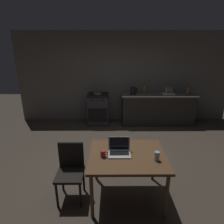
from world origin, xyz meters
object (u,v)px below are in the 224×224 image
at_px(stove_oven, 98,109).
at_px(coffee_mug, 103,154).
at_px(drinking_glass, 157,156).
at_px(bottle, 188,90).
at_px(frying_pan, 98,94).
at_px(dish_rack, 169,92).
at_px(bottle_b, 144,89).
at_px(electric_kettle, 133,91).
at_px(laptop, 119,151).
at_px(chair, 71,168).
at_px(dining_table, 127,159).

distance_m(stove_oven, coffee_mug, 3.10).
height_order(coffee_mug, drinking_glass, drinking_glass).
height_order(stove_oven, bottle, bottle).
bearing_deg(bottle, frying_pan, 179.55).
xyz_separation_m(dish_rack, bottle_b, (-0.70, 0.08, 0.09)).
bearing_deg(electric_kettle, drinking_glass, -90.40).
bearing_deg(electric_kettle, coffee_mug, -103.90).
bearing_deg(drinking_glass, bottle_b, 83.73).
bearing_deg(electric_kettle, bottle_b, 13.46).
distance_m(laptop, coffee_mug, 0.25).
xyz_separation_m(electric_kettle, coffee_mug, (-0.76, -3.07, -0.21)).
height_order(coffee_mug, dish_rack, dish_rack).
xyz_separation_m(laptop, electric_kettle, (0.53, 2.98, 0.22)).
relative_size(chair, laptop, 2.73).
xyz_separation_m(electric_kettle, dish_rack, (1.04, 0.00, -0.06)).
height_order(coffee_mug, bottle_b, bottle_b).
bearing_deg(bottle_b, coffee_mug, -109.14).
distance_m(electric_kettle, frying_pan, 1.04).
bearing_deg(frying_pan, dish_rack, 0.82).
xyz_separation_m(frying_pan, drinking_glass, (1.01, -3.13, -0.12)).
distance_m(electric_kettle, drinking_glass, 3.17).
relative_size(chair, dish_rack, 2.57).
xyz_separation_m(stove_oven, dining_table, (0.62, -3.01, 0.22)).
height_order(dining_table, coffee_mug, coffee_mug).
height_order(stove_oven, electric_kettle, electric_kettle).
relative_size(laptop, dish_rack, 0.94).
bearing_deg(bottle, chair, -134.05).
height_order(dining_table, chair, chair).
height_order(laptop, bottle, bottle).
relative_size(electric_kettle, bottle, 0.81).
height_order(laptop, bottle_b, bottle_b).
xyz_separation_m(bottle, dish_rack, (-0.53, 0.05, -0.08)).
distance_m(dining_table, dish_rack, 3.35).
xyz_separation_m(laptop, bottle_b, (0.86, 3.06, 0.25)).
bearing_deg(coffee_mug, drinking_glass, -6.90).
bearing_deg(stove_oven, coffee_mug, -84.96).
relative_size(laptop, electric_kettle, 1.44).
bearing_deg(chair, bottle_b, 66.25).
height_order(stove_oven, bottle_b, bottle_b).
bearing_deg(stove_oven, bottle, -1.05).
xyz_separation_m(chair, laptop, (0.73, -0.01, 0.30)).
distance_m(chair, bottle, 4.10).
distance_m(laptop, bottle, 3.61).
relative_size(stove_oven, bottle_b, 3.18).
relative_size(drinking_glass, bottle_b, 0.46).
relative_size(chair, coffee_mug, 7.97).
bearing_deg(drinking_glass, stove_oven, 107.71).
distance_m(stove_oven, frying_pan, 0.48).
xyz_separation_m(stove_oven, laptop, (0.50, -2.98, 0.34)).
xyz_separation_m(electric_kettle, bottle_b, (0.33, 0.08, 0.03)).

